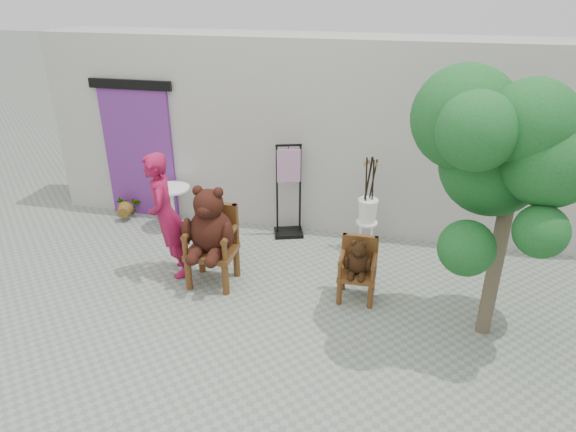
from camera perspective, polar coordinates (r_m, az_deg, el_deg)
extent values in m
plane|color=gray|center=(6.29, -1.20, -12.06)|extent=(60.00, 60.00, 0.00)
cube|color=#AFACA4|center=(8.37, 3.90, 9.17)|extent=(9.00, 1.00, 3.00)
cube|color=#632878|center=(8.97, -16.15, 6.67)|extent=(1.20, 0.08, 2.20)
cube|color=black|center=(8.66, -17.21, 13.79)|extent=(1.40, 0.06, 0.15)
cylinder|color=#46260F|center=(6.95, -10.99, -6.43)|extent=(0.09, 0.09, 0.43)
cylinder|color=#46260F|center=(7.31, -9.58, -4.59)|extent=(0.09, 0.09, 0.43)
cylinder|color=#46260F|center=(6.78, -6.96, -7.02)|extent=(0.09, 0.09, 0.43)
cylinder|color=#46260F|center=(7.15, -5.74, -5.09)|extent=(0.09, 0.09, 0.43)
cube|color=#46260F|center=(6.91, -8.46, -3.93)|extent=(0.62, 0.57, 0.08)
cube|color=#46260F|center=(6.96, -7.93, -0.66)|extent=(0.59, 0.08, 0.57)
cylinder|color=#46260F|center=(7.06, -9.96, -0.44)|extent=(0.08, 0.08, 0.57)
cylinder|color=#46260F|center=(6.74, -11.37, -3.33)|extent=(0.07, 0.07, 0.26)
cylinder|color=#46260F|center=(6.87, -10.70, -1.49)|extent=(0.08, 0.54, 0.08)
cylinder|color=#46260F|center=(6.88, -5.84, -0.88)|extent=(0.08, 0.08, 0.57)
cylinder|color=#46260F|center=(6.55, -7.07, -3.87)|extent=(0.07, 0.07, 0.26)
cylinder|color=#46260F|center=(6.69, -6.47, -1.97)|extent=(0.08, 0.54, 0.08)
ellipsoid|color=black|center=(6.80, -8.52, -1.68)|extent=(0.59, 0.50, 0.62)
sphere|color=black|center=(6.60, -8.84, 1.35)|extent=(0.39, 0.39, 0.39)
ellipsoid|color=black|center=(6.48, -9.31, 0.56)|extent=(0.18, 0.14, 0.14)
sphere|color=black|center=(6.60, -10.01, 2.80)|extent=(0.14, 0.14, 0.14)
sphere|color=black|center=(6.50, -7.78, 2.61)|extent=(0.14, 0.14, 0.14)
ellipsoid|color=black|center=(6.78, -11.13, -1.57)|extent=(0.14, 0.20, 0.35)
ellipsoid|color=black|center=(6.72, -10.22, -4.08)|extent=(0.17, 0.34, 0.17)
sphere|color=black|center=(6.63, -10.65, -4.79)|extent=(0.17, 0.17, 0.17)
ellipsoid|color=black|center=(6.58, -6.67, -2.08)|extent=(0.14, 0.20, 0.35)
ellipsoid|color=black|center=(6.64, -8.19, -4.34)|extent=(0.17, 0.34, 0.17)
sphere|color=black|center=(6.54, -8.59, -5.07)|extent=(0.17, 0.17, 0.17)
cylinder|color=#46260F|center=(6.60, 5.72, -8.47)|extent=(0.07, 0.07, 0.33)
cylinder|color=#46260F|center=(6.89, 6.11, -6.88)|extent=(0.07, 0.07, 0.33)
cylinder|color=#46260F|center=(6.57, 9.14, -8.83)|extent=(0.07, 0.07, 0.33)
cylinder|color=#46260F|center=(6.87, 9.38, -7.21)|extent=(0.07, 0.07, 0.33)
cube|color=#46260F|center=(6.62, 7.68, -6.41)|extent=(0.47, 0.43, 0.06)
cube|color=#46260F|center=(6.66, 7.97, -3.79)|extent=(0.45, 0.06, 0.43)
cylinder|color=#46260F|center=(6.67, 6.23, -3.62)|extent=(0.06, 0.06, 0.43)
cylinder|color=#46260F|center=(6.42, 5.77, -6.05)|extent=(0.05, 0.05, 0.20)
cylinder|color=#46260F|center=(6.52, 6.02, -4.53)|extent=(0.06, 0.41, 0.06)
cylinder|color=#46260F|center=(6.65, 9.72, -3.96)|extent=(0.06, 0.06, 0.43)
cylinder|color=#46260F|center=(6.40, 9.41, -6.43)|extent=(0.05, 0.05, 0.20)
cylinder|color=#46260F|center=(6.50, 9.59, -4.89)|extent=(0.06, 0.41, 0.06)
ellipsoid|color=black|center=(6.55, 7.77, -5.23)|extent=(0.29, 0.25, 0.31)
sphere|color=black|center=(6.43, 7.86, -3.73)|extent=(0.20, 0.20, 0.20)
ellipsoid|color=black|center=(6.37, 7.78, -4.18)|extent=(0.09, 0.07, 0.07)
sphere|color=black|center=(6.40, 7.30, -2.99)|extent=(0.07, 0.07, 0.07)
sphere|color=black|center=(6.39, 8.52, -3.11)|extent=(0.07, 0.07, 0.07)
ellipsoid|color=black|center=(6.49, 6.49, -5.21)|extent=(0.07, 0.10, 0.18)
ellipsoid|color=black|center=(6.49, 7.03, -6.52)|extent=(0.09, 0.17, 0.09)
sphere|color=black|center=(6.44, 6.96, -6.91)|extent=(0.08, 0.08, 0.08)
ellipsoid|color=black|center=(6.47, 8.96, -5.46)|extent=(0.07, 0.10, 0.18)
ellipsoid|color=black|center=(6.48, 8.16, -6.64)|extent=(0.09, 0.17, 0.09)
sphere|color=black|center=(6.43, 8.10, -7.03)|extent=(0.08, 0.08, 0.08)
imported|color=maroon|center=(7.06, -13.31, -0.03)|extent=(0.62, 0.75, 1.76)
cylinder|color=white|center=(8.49, -12.88, 3.02)|extent=(0.60, 0.60, 0.03)
cylinder|color=white|center=(8.62, -12.66, 0.93)|extent=(0.06, 0.06, 0.68)
cylinder|color=white|center=(8.76, -12.46, -1.07)|extent=(0.44, 0.44, 0.03)
cube|color=black|center=(7.98, -1.23, 2.69)|extent=(0.04, 0.04, 1.50)
cube|color=black|center=(8.01, 1.35, 2.78)|extent=(0.04, 0.04, 1.50)
cube|color=black|center=(7.73, 0.07, 7.87)|extent=(0.39, 0.15, 0.03)
cube|color=black|center=(8.29, 0.06, -1.86)|extent=(0.54, 0.47, 0.06)
cube|color=#B77EA7|center=(7.83, 0.07, 5.61)|extent=(0.35, 0.15, 0.52)
cylinder|color=black|center=(7.74, 0.07, 7.66)|extent=(0.01, 0.01, 0.08)
cylinder|color=white|center=(7.78, 8.73, -0.73)|extent=(0.32, 0.32, 0.03)
cylinder|color=white|center=(7.95, 9.29, -1.95)|extent=(0.03, 0.03, 0.44)
cylinder|color=white|center=(7.96, 8.08, -1.83)|extent=(0.03, 0.03, 0.44)
cylinder|color=white|center=(7.81, 7.96, -2.39)|extent=(0.03, 0.03, 0.44)
cylinder|color=white|center=(7.80, 9.20, -2.51)|extent=(0.03, 0.03, 0.44)
cylinder|color=black|center=(7.58, 8.86, 3.61)|extent=(0.12, 0.08, 0.80)
cylinder|color=olive|center=(7.50, 8.87, 5.99)|extent=(0.04, 0.04, 0.08)
cylinder|color=black|center=(7.52, 8.67, 3.47)|extent=(0.06, 0.13, 0.80)
cylinder|color=olive|center=(7.40, 8.50, 5.76)|extent=(0.04, 0.05, 0.08)
cylinder|color=black|center=(7.56, 9.35, 3.53)|extent=(0.11, 0.13, 0.79)
cylinder|color=olive|center=(7.48, 9.85, 5.87)|extent=(0.04, 0.05, 0.08)
cylinder|color=black|center=(7.52, 9.41, 3.41)|extent=(0.04, 0.11, 0.80)
cylinder|color=olive|center=(7.41, 9.82, 5.67)|extent=(0.04, 0.04, 0.07)
cylinder|color=black|center=(7.58, 8.87, 3.61)|extent=(0.09, 0.07, 0.80)
cylinder|color=olive|center=(7.49, 8.93, 5.96)|extent=(0.04, 0.04, 0.07)
cylinder|color=black|center=(7.58, 8.85, 3.61)|extent=(0.12, 0.09, 0.80)
cylinder|color=olive|center=(7.50, 8.84, 5.99)|extent=(0.04, 0.04, 0.08)
cylinder|color=#433928|center=(5.93, 22.86, -0.52)|extent=(0.16, 0.16, 2.87)
sphere|color=#0F3A19|center=(5.40, 27.10, 5.56)|extent=(0.90, 0.90, 0.90)
sphere|color=#0F3A19|center=(5.03, 20.27, 8.85)|extent=(0.75, 0.75, 0.75)
sphere|color=#0F3A19|center=(6.14, 28.38, 5.98)|extent=(1.00, 1.00, 1.00)
sphere|color=#0F3A19|center=(5.84, 21.75, 5.35)|extent=(1.10, 1.10, 1.10)
sphere|color=#0F3A19|center=(5.59, 19.03, 10.29)|extent=(1.09, 1.09, 1.09)
sphere|color=#0F3A19|center=(5.29, 25.52, 9.24)|extent=(0.84, 0.84, 0.84)
sphere|color=#0F3A19|center=(5.45, 19.20, -3.38)|extent=(0.57, 0.57, 0.57)
sphere|color=#0F3A19|center=(5.34, 26.28, -1.55)|extent=(0.51, 0.51, 0.51)
imported|color=#0F3A19|center=(9.20, -17.45, 1.11)|extent=(0.49, 0.45, 0.45)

